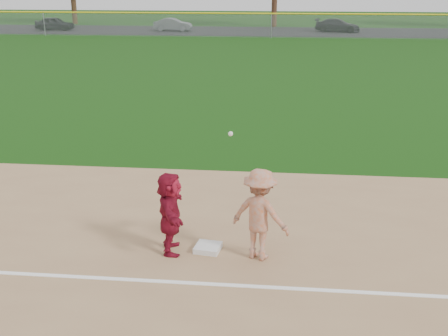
# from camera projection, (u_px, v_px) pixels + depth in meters

# --- Properties ---
(ground) EXTENTS (160.00, 160.00, 0.00)m
(ground) POSITION_uv_depth(u_px,v_px,m) (215.00, 262.00, 10.15)
(ground) COLOR #123A0B
(ground) RESTS_ON ground
(foul_line) EXTENTS (60.00, 0.10, 0.01)m
(foul_line) POSITION_uv_depth(u_px,v_px,m) (210.00, 284.00, 9.39)
(foul_line) COLOR white
(foul_line) RESTS_ON infield_dirt
(parking_asphalt) EXTENTS (120.00, 10.00, 0.01)m
(parking_asphalt) POSITION_uv_depth(u_px,v_px,m) (273.00, 31.00, 53.45)
(parking_asphalt) COLOR black
(parking_asphalt) RESTS_ON ground
(first_base) EXTENTS (0.52, 0.52, 0.10)m
(first_base) POSITION_uv_depth(u_px,v_px,m) (208.00, 248.00, 10.54)
(first_base) COLOR silver
(first_base) RESTS_ON infield_dirt
(base_runner) EXTENTS (0.73, 1.51, 1.56)m
(base_runner) POSITION_uv_depth(u_px,v_px,m) (170.00, 213.00, 10.28)
(base_runner) COLOR maroon
(base_runner) RESTS_ON infield_dirt
(car_left) EXTENTS (3.75, 1.58, 1.27)m
(car_left) POSITION_uv_depth(u_px,v_px,m) (55.00, 23.00, 54.46)
(car_left) COLOR black
(car_left) RESTS_ON parking_asphalt
(car_mid) EXTENTS (3.63, 1.32, 1.19)m
(car_mid) POSITION_uv_depth(u_px,v_px,m) (173.00, 25.00, 53.58)
(car_mid) COLOR #575A5F
(car_mid) RESTS_ON parking_asphalt
(car_right) EXTENTS (4.45, 2.63, 1.21)m
(car_right) POSITION_uv_depth(u_px,v_px,m) (338.00, 25.00, 52.57)
(car_right) COLOR black
(car_right) RESTS_ON parking_asphalt
(first_base_play) EXTENTS (1.26, 1.00, 2.36)m
(first_base_play) POSITION_uv_depth(u_px,v_px,m) (260.00, 214.00, 10.03)
(first_base_play) COLOR #999A9C
(first_base_play) RESTS_ON infield_dirt
(outfield_fence) EXTENTS (110.00, 0.12, 110.00)m
(outfield_fence) POSITION_uv_depth(u_px,v_px,m) (272.00, 14.00, 47.17)
(outfield_fence) COLOR #999EA0
(outfield_fence) RESTS_ON ground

